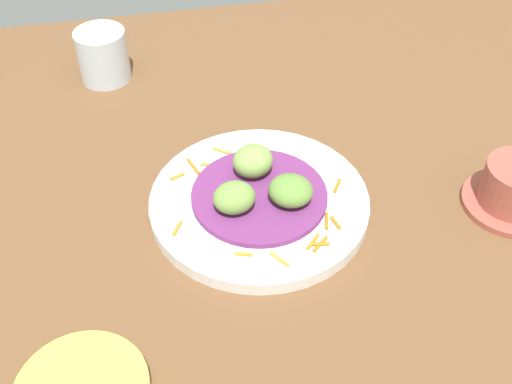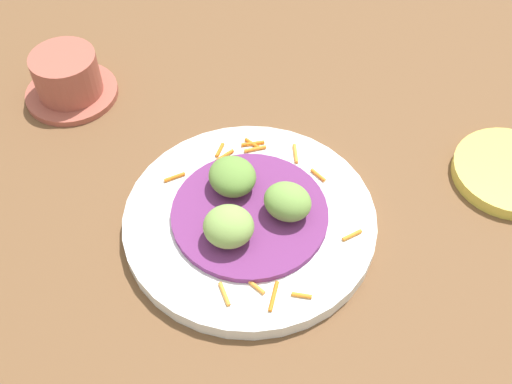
# 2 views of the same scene
# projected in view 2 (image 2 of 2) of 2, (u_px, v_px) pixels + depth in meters

# --- Properties ---
(table_surface) EXTENTS (1.10, 1.10, 0.02)m
(table_surface) POSITION_uv_depth(u_px,v_px,m) (264.00, 201.00, 0.69)
(table_surface) COLOR brown
(table_surface) RESTS_ON ground
(main_plate) EXTENTS (0.26, 0.26, 0.02)m
(main_plate) POSITION_uv_depth(u_px,v_px,m) (250.00, 221.00, 0.65)
(main_plate) COLOR white
(main_plate) RESTS_ON table_surface
(cabbage_bed) EXTENTS (0.16, 0.16, 0.01)m
(cabbage_bed) POSITION_uv_depth(u_px,v_px,m) (250.00, 214.00, 0.64)
(cabbage_bed) COLOR #702D6B
(cabbage_bed) RESTS_ON main_plate
(carrot_garnish) EXTENTS (0.21, 0.21, 0.00)m
(carrot_garnish) POSITION_uv_depth(u_px,v_px,m) (260.00, 199.00, 0.65)
(carrot_garnish) COLOR orange
(carrot_garnish) RESTS_ON main_plate
(guac_scoop_left) EXTENTS (0.07, 0.07, 0.03)m
(guac_scoop_left) POSITION_uv_depth(u_px,v_px,m) (232.00, 176.00, 0.65)
(guac_scoop_left) COLOR olive
(guac_scoop_left) RESTS_ON cabbage_bed
(guac_scoop_center) EXTENTS (0.06, 0.07, 0.04)m
(guac_scoop_center) POSITION_uv_depth(u_px,v_px,m) (229.00, 226.00, 0.60)
(guac_scoop_center) COLOR #84A851
(guac_scoop_center) RESTS_ON cabbage_bed
(guac_scoop_right) EXTENTS (0.05, 0.05, 0.04)m
(guac_scoop_right) POSITION_uv_depth(u_px,v_px,m) (288.00, 202.00, 0.62)
(guac_scoop_right) COLOR #759E47
(guac_scoop_right) RESTS_ON cabbage_bed
(side_plate_small) EXTENTS (0.13, 0.13, 0.01)m
(side_plate_small) POSITION_uv_depth(u_px,v_px,m) (510.00, 172.00, 0.69)
(side_plate_small) COLOR #E0CC4C
(side_plate_small) RESTS_ON table_surface
(terracotta_bowl) EXTENTS (0.11, 0.11, 0.06)m
(terracotta_bowl) POSITION_uv_depth(u_px,v_px,m) (68.00, 79.00, 0.76)
(terracotta_bowl) COLOR #A85142
(terracotta_bowl) RESTS_ON table_surface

